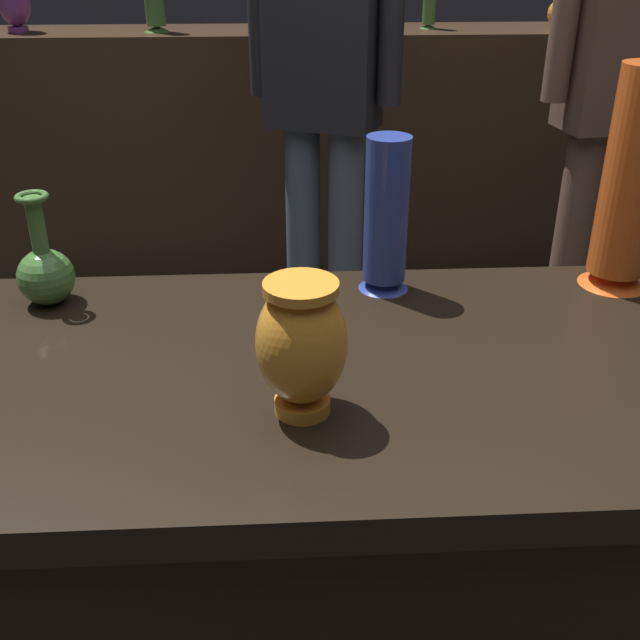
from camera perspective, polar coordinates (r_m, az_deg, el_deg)
The scene contains 10 objects.
display_plinth at distance 1.33m, azimuth 1.02°, elevation -18.10°, with size 1.20×0.64×0.80m.
back_display_shelf at distance 3.24m, azimuth -1.78°, elevation 12.20°, with size 2.60×0.40×0.99m.
vase_centerpiece at distance 0.93m, azimuth -1.39°, elevation -1.78°, with size 0.11×0.11×0.18m.
vase_tall_behind at distance 1.35m, azimuth 22.26°, elevation 9.39°, with size 0.12×0.12×0.37m.
vase_left_accent at distance 1.26m, azimuth 4.97°, elevation 7.65°, with size 0.09×0.09×0.26m.
vase_right_accent at distance 1.30m, azimuth -19.88°, elevation 3.48°, with size 0.09×0.09×0.19m.
shelf_vase_far_right at distance 3.33m, azimuth 17.63°, elevation 21.26°, with size 0.10×0.10×0.22m.
shelf_vase_center at distance 3.20m, azimuth -1.97°, elevation 22.20°, with size 0.11×0.11×0.09m.
visitor_center_back at distance 2.35m, azimuth 0.28°, elevation 17.99°, with size 0.44×0.29×1.63m.
visitor_near_right at distance 2.35m, azimuth 21.89°, elevation 17.15°, with size 0.47×0.22×1.70m.
Camera 1 is at (-0.07, -0.92, 1.35)m, focal length 42.76 mm.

